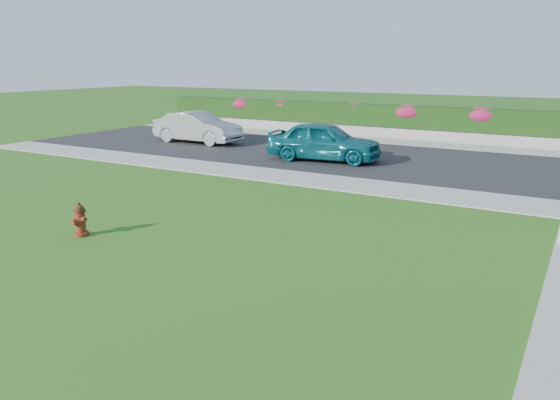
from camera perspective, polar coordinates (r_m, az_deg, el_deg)
The scene contains 14 objects.
ground at distance 10.42m, azimuth -11.15°, elevation -8.09°, with size 120.00×120.00×0.00m, color black.
street_far at distance 24.39m, azimuth 1.61°, elevation 5.10°, with size 26.00×8.00×0.04m, color black.
sidewalk_far at distance 20.79m, azimuth -7.44°, elevation 3.37°, with size 24.00×2.00×0.04m, color gray.
sidewalk_beyond at distance 27.50m, azimuth 14.06°, elevation 5.73°, with size 34.00×2.00×0.04m, color gray.
retaining_wall at distance 28.89m, azimuth 14.94°, elevation 6.63°, with size 34.00×0.40×0.60m, color gray.
hedge at distance 28.90m, azimuth 15.10°, elevation 8.32°, with size 32.00×0.90×1.10m, color black.
fire_hydrant at distance 13.38m, azimuth -20.17°, elevation -1.98°, with size 0.41×0.38×0.79m.
sedan_teal at distance 22.00m, azimuth 4.65°, elevation 6.14°, with size 1.83×4.54×1.55m, color #0D5663.
sedan_silver at distance 27.14m, azimuth -8.60°, elevation 7.51°, with size 1.57×4.50×1.48m, color #999BA0.
flower_clump_a at distance 33.45m, azimuth -3.94°, elevation 9.98°, with size 1.46×0.94×0.73m, color #A31C47.
flower_clump_b at distance 31.98m, azimuth 0.27°, elevation 9.92°, with size 1.15×0.74×0.57m, color #A31C47.
flower_clump_c at distance 30.01m, azimuth 7.86°, elevation 9.51°, with size 1.11×0.72×0.56m, color #A31C47.
flower_clump_d at distance 29.04m, azimuth 13.25°, elevation 8.94°, with size 1.56×1.00×0.78m, color #A31C47.
flower_clump_e at distance 28.21m, azimuth 20.34°, elevation 8.30°, with size 1.53×0.98×0.76m, color #A31C47.
Camera 1 is at (6.46, -7.18, 3.93)m, focal length 35.00 mm.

